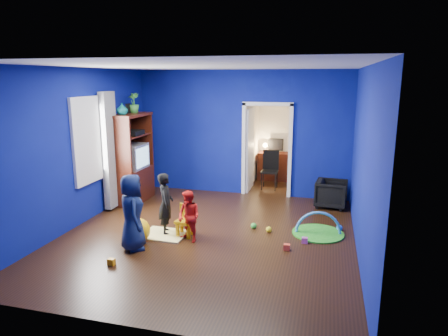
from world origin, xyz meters
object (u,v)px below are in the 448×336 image
(armchair, at_px, (331,194))
(play_mat, at_px, (318,233))
(tv_armoire, at_px, (132,158))
(child_black, at_px, (166,204))
(vase, at_px, (122,109))
(study_desk, at_px, (275,166))
(toddler_red, at_px, (189,217))
(hopper_ball, at_px, (138,231))
(folding_chair, at_px, (270,171))
(crt_tv, at_px, (133,157))
(child_navy, at_px, (132,212))
(kid_chair, at_px, (185,222))

(armchair, height_order, play_mat, armchair)
(armchair, xyz_separation_m, tv_armoire, (-4.31, -0.67, 0.69))
(child_black, bearing_deg, vase, 24.62)
(play_mat, height_order, study_desk, study_desk)
(toddler_red, relative_size, vase, 3.62)
(hopper_ball, bearing_deg, folding_chair, 66.99)
(toddler_red, xyz_separation_m, crt_tv, (-1.95, 1.85, 0.58))
(child_navy, xyz_separation_m, crt_tv, (-1.18, 2.37, 0.40))
(child_black, height_order, vase, vase)
(child_navy, relative_size, folding_chair, 1.35)
(child_navy, bearing_deg, child_black, -52.62)
(hopper_ball, bearing_deg, crt_tv, 118.09)
(folding_chair, bearing_deg, armchair, -36.40)
(crt_tv, xyz_separation_m, folding_chair, (2.78, 1.77, -0.56))
(folding_chair, bearing_deg, child_black, -111.55)
(hopper_ball, height_order, folding_chair, folding_chair)
(child_navy, height_order, hopper_ball, child_navy)
(play_mat, bearing_deg, tv_armoire, 166.70)
(armchair, relative_size, vase, 2.66)
(armchair, xyz_separation_m, vase, (-4.31, -0.97, 1.79))
(armchair, distance_m, hopper_ball, 4.20)
(child_black, relative_size, toddler_red, 1.25)
(kid_chair, xyz_separation_m, play_mat, (2.26, 0.68, -0.24))
(child_navy, distance_m, vase, 2.81)
(child_navy, relative_size, hopper_ball, 2.95)
(child_black, distance_m, vase, 2.51)
(child_black, distance_m, folding_chair, 3.65)
(toddler_red, height_order, study_desk, toddler_red)
(armchair, distance_m, play_mat, 1.67)
(tv_armoire, bearing_deg, hopper_ball, -61.07)
(armchair, bearing_deg, child_navy, 140.26)
(tv_armoire, relative_size, crt_tv, 2.80)
(child_navy, height_order, crt_tv, crt_tv)
(toddler_red, xyz_separation_m, vase, (-1.99, 1.55, 1.64))
(vase, relative_size, study_desk, 0.28)
(child_navy, bearing_deg, study_desk, -50.72)
(child_black, bearing_deg, kid_chair, -118.22)
(armchair, relative_size, study_desk, 0.74)
(kid_chair, bearing_deg, child_black, -176.14)
(hopper_ball, distance_m, play_mat, 3.15)
(toddler_red, height_order, play_mat, toddler_red)
(child_navy, height_order, toddler_red, child_navy)
(armchair, height_order, child_black, child_black)
(child_black, distance_m, hopper_ball, 0.68)
(child_navy, distance_m, play_mat, 3.26)
(crt_tv, height_order, hopper_ball, crt_tv)
(tv_armoire, bearing_deg, child_black, -47.61)
(play_mat, bearing_deg, kid_chair, -163.16)
(play_mat, bearing_deg, armchair, 82.49)
(study_desk, bearing_deg, hopper_ball, -108.81)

